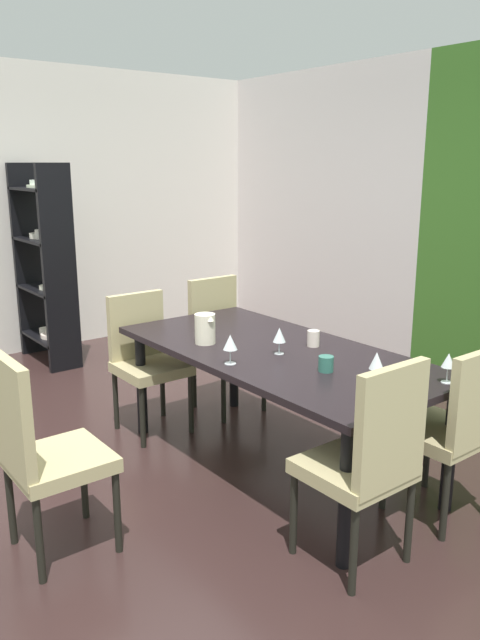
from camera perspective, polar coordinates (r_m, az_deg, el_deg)
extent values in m
cube|color=#301F1E|center=(4.26, -7.44, -11.56)|extent=(5.61, 5.69, 0.02)
cube|color=silver|center=(6.71, 6.85, 10.19)|extent=(2.73, 0.10, 2.75)
cube|color=silver|center=(6.40, -20.66, 9.20)|extent=(0.10, 5.69, 2.75)
cube|color=black|center=(3.72, 3.37, -3.01)|extent=(2.10, 1.00, 0.04)
cylinder|color=black|center=(4.77, -0.56, -3.82)|extent=(0.07, 0.07, 0.71)
cylinder|color=black|center=(3.56, 18.63, -11.08)|extent=(0.07, 0.07, 0.71)
cylinder|color=black|center=(4.36, -9.01, -5.76)|extent=(0.07, 0.07, 0.71)
cylinder|color=black|center=(2.98, 9.68, -15.62)|extent=(0.07, 0.07, 0.71)
cube|color=tan|center=(3.48, 17.73, -9.77)|extent=(0.44, 0.44, 0.07)
cube|color=tan|center=(3.29, 20.92, -6.81)|extent=(0.05, 0.42, 0.49)
cylinder|color=black|center=(3.54, 13.03, -13.41)|extent=(0.04, 0.04, 0.42)
cylinder|color=black|center=(3.82, 16.73, -11.55)|extent=(0.04, 0.04, 0.42)
cylinder|color=black|center=(3.35, 18.23, -15.50)|extent=(0.04, 0.04, 0.42)
cube|color=tan|center=(3.14, -16.15, -12.30)|extent=(0.44, 0.44, 0.07)
cube|color=tan|center=(2.97, -20.12, -8.39)|extent=(0.42, 0.05, 0.55)
cylinder|color=black|center=(3.47, -14.09, -14.07)|extent=(0.04, 0.04, 0.42)
cylinder|color=black|center=(3.17, -11.16, -16.83)|extent=(0.04, 0.04, 0.42)
cylinder|color=black|center=(3.36, -20.22, -15.53)|extent=(0.04, 0.04, 0.42)
cylinder|color=black|center=(3.05, -17.88, -18.63)|extent=(0.04, 0.04, 0.42)
cube|color=tan|center=(3.00, 10.30, -13.28)|extent=(0.44, 0.44, 0.07)
cube|color=tan|center=(2.77, 13.66, -9.58)|extent=(0.05, 0.42, 0.55)
cylinder|color=black|center=(3.11, 4.92, -17.19)|extent=(0.04, 0.04, 0.42)
cylinder|color=black|center=(3.35, 9.87, -14.93)|extent=(0.04, 0.04, 0.42)
cylinder|color=black|center=(2.89, 10.35, -20.09)|extent=(0.04, 0.04, 0.42)
cylinder|color=black|center=(3.15, 15.21, -17.32)|extent=(0.04, 0.04, 0.42)
cube|color=tan|center=(4.68, -1.04, -2.87)|extent=(0.44, 0.44, 0.07)
cube|color=tan|center=(4.77, -2.50, 0.74)|extent=(0.05, 0.42, 0.53)
cylinder|color=black|center=(4.73, 2.21, -5.85)|extent=(0.04, 0.04, 0.42)
cylinder|color=black|center=(4.51, -1.52, -6.87)|extent=(0.04, 0.04, 0.42)
cylinder|color=black|center=(5.01, -0.59, -4.68)|extent=(0.04, 0.04, 0.42)
cylinder|color=black|center=(4.80, -4.22, -5.57)|extent=(0.04, 0.04, 0.42)
cube|color=tan|center=(4.34, -8.07, -4.41)|extent=(0.44, 0.44, 0.07)
cube|color=tan|center=(4.43, -9.47, -0.70)|extent=(0.05, 0.42, 0.50)
cylinder|color=black|center=(4.36, -4.51, -7.66)|extent=(0.04, 0.04, 0.42)
cylinder|color=black|center=(4.18, -8.91, -8.78)|extent=(0.04, 0.04, 0.42)
cylinder|color=black|center=(4.66, -7.10, -6.25)|extent=(0.04, 0.04, 0.42)
cylinder|color=black|center=(4.50, -11.29, -7.22)|extent=(0.04, 0.04, 0.42)
cube|color=black|center=(6.38, -18.64, 5.19)|extent=(0.05, 0.30, 1.83)
cube|color=black|center=(5.70, -16.18, 4.39)|extent=(0.05, 0.30, 1.83)
cube|color=black|center=(6.18, -17.01, -1.49)|extent=(0.76, 0.30, 0.02)
cylinder|color=#FCE2D0|center=(6.11, -16.82, -1.35)|extent=(0.21, 0.21, 0.04)
cylinder|color=white|center=(6.27, -17.40, -0.93)|extent=(0.11, 0.11, 0.06)
cube|color=black|center=(6.08, -17.32, 2.68)|extent=(0.76, 0.30, 0.02)
cylinder|color=white|center=(6.03, -17.18, 2.89)|extent=(0.15, 0.15, 0.04)
cube|color=black|center=(6.01, -17.64, 6.97)|extent=(0.76, 0.30, 0.02)
cylinder|color=beige|center=(6.08, -17.95, 7.37)|extent=(0.16, 0.16, 0.05)
cylinder|color=silver|center=(5.99, -17.65, 7.48)|extent=(0.12, 0.12, 0.09)
cube|color=black|center=(5.97, -17.97, 11.33)|extent=(0.76, 0.30, 0.02)
cylinder|color=beige|center=(6.01, -18.11, 11.56)|extent=(0.18, 0.18, 0.02)
cylinder|color=white|center=(6.00, -18.11, 11.76)|extent=(0.12, 0.12, 0.07)
cylinder|color=silver|center=(3.33, 18.37, -5.42)|extent=(0.06, 0.06, 0.00)
cylinder|color=silver|center=(3.31, 18.42, -4.76)|extent=(0.01, 0.01, 0.08)
cone|color=silver|center=(3.29, 18.53, -3.51)|extent=(0.07, 0.07, 0.07)
cylinder|color=silver|center=(3.63, 3.59, -3.07)|extent=(0.06, 0.06, 0.00)
cylinder|color=silver|center=(3.62, 3.60, -2.53)|extent=(0.01, 0.01, 0.07)
cone|color=silver|center=(3.60, 3.62, -1.36)|extent=(0.07, 0.07, 0.09)
cylinder|color=silver|center=(3.23, 12.28, -5.56)|extent=(0.06, 0.06, 0.00)
cylinder|color=silver|center=(3.22, 12.31, -4.95)|extent=(0.01, 0.01, 0.07)
cone|color=silver|center=(3.20, 12.38, -3.63)|extent=(0.07, 0.07, 0.09)
cylinder|color=silver|center=(3.44, -0.89, -3.99)|extent=(0.06, 0.06, 0.00)
cylinder|color=silver|center=(3.43, -0.90, -3.34)|extent=(0.01, 0.01, 0.08)
cone|color=silver|center=(3.41, -0.90, -2.04)|extent=(0.08, 0.08, 0.08)
cylinder|color=white|center=(3.14, 14.49, -5.95)|extent=(0.20, 0.20, 0.04)
cylinder|color=#326E60|center=(3.34, 7.87, -3.99)|extent=(0.08, 0.08, 0.08)
cylinder|color=#F4E1D2|center=(3.78, 6.72, -1.69)|extent=(0.07, 0.07, 0.10)
cylinder|color=white|center=(3.81, -3.21, -0.80)|extent=(0.13, 0.13, 0.18)
cone|color=white|center=(3.75, -2.73, 0.16)|extent=(0.04, 0.04, 0.03)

